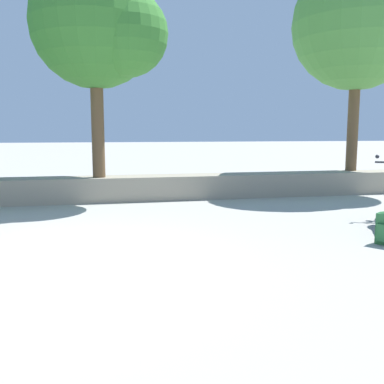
% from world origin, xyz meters
% --- Properties ---
extents(ground_plane, '(120.00, 120.00, 0.00)m').
position_xyz_m(ground_plane, '(0.00, 0.00, 0.00)').
color(ground_plane, '#A3A099').
extents(stone_wall, '(36.00, 0.80, 0.55)m').
position_xyz_m(stone_wall, '(0.00, 4.80, 0.28)').
color(stone_wall, gray).
rests_on(stone_wall, ground).
extents(leafy_tree_mid_left, '(2.90, 2.76, 4.70)m').
position_xyz_m(leafy_tree_mid_left, '(0.84, 4.63, 3.80)').
color(leafy_tree_mid_left, brown).
rests_on(leafy_tree_mid_left, stone_wall).
extents(leafy_tree_mid_right, '(3.45, 3.29, 5.35)m').
position_xyz_m(leafy_tree_mid_right, '(7.35, 4.94, 4.17)').
color(leafy_tree_mid_right, brown).
rests_on(leafy_tree_mid_right, stone_wall).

